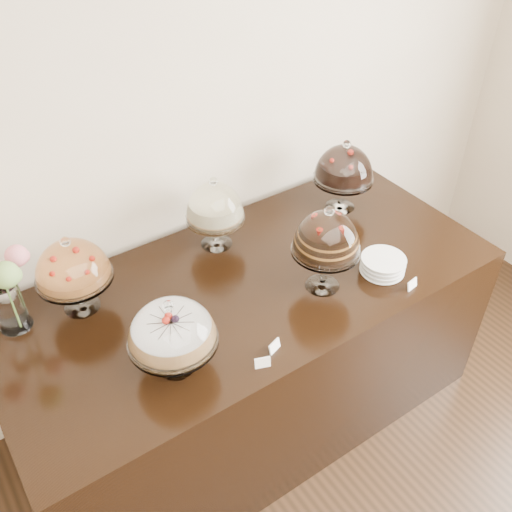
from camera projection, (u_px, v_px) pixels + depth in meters
wall_back at (104, 128)px, 2.31m from camera, size 5.00×0.04×3.00m
display_counter at (250, 351)px, 2.77m from camera, size 2.20×1.00×0.90m
cake_stand_sugar_sponge at (172, 328)px, 2.00m from camera, size 0.33×0.33×0.33m
cake_stand_choco_layer at (327, 236)px, 2.30m from camera, size 0.29×0.29×0.41m
cake_stand_cheesecake at (215, 205)px, 2.56m from camera, size 0.27×0.27×0.36m
cake_stand_dark_choco at (344, 166)px, 2.78m from camera, size 0.30×0.30×0.38m
cake_stand_fruit_tart at (72, 265)px, 2.22m from camera, size 0.31×0.31×0.36m
plate_stack at (383, 265)px, 2.51m from camera, size 0.19×0.19×0.07m
price_card_left at (263, 363)px, 2.10m from camera, size 0.06×0.04×0.04m
price_card_right at (412, 284)px, 2.44m from camera, size 0.06×0.02×0.04m
price_card_extra at (275, 346)px, 2.17m from camera, size 0.06×0.03×0.04m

